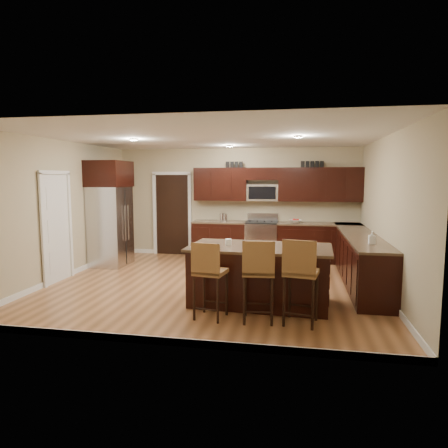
% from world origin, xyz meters
% --- Properties ---
extents(floor, '(6.00, 6.00, 0.00)m').
position_xyz_m(floor, '(0.00, 0.00, 0.00)').
color(floor, '#A16A40').
rests_on(floor, ground).
extents(ceiling, '(6.00, 6.00, 0.00)m').
position_xyz_m(ceiling, '(0.00, 0.00, 2.70)').
color(ceiling, silver).
rests_on(ceiling, wall_back).
extents(wall_back, '(6.00, 0.00, 6.00)m').
position_xyz_m(wall_back, '(0.00, 2.75, 1.35)').
color(wall_back, tan).
rests_on(wall_back, floor).
extents(wall_left, '(0.00, 5.50, 5.50)m').
position_xyz_m(wall_left, '(-3.00, 0.00, 1.35)').
color(wall_left, tan).
rests_on(wall_left, floor).
extents(wall_right, '(0.00, 5.50, 5.50)m').
position_xyz_m(wall_right, '(3.00, 0.00, 1.35)').
color(wall_right, tan).
rests_on(wall_right, floor).
extents(base_cabinets, '(4.02, 3.96, 0.92)m').
position_xyz_m(base_cabinets, '(1.90, 1.45, 0.46)').
color(base_cabinets, black).
rests_on(base_cabinets, floor).
extents(upper_cabinets, '(4.00, 0.33, 0.80)m').
position_xyz_m(upper_cabinets, '(1.04, 2.58, 1.84)').
color(upper_cabinets, black).
rests_on(upper_cabinets, wall_back).
extents(range, '(0.76, 0.64, 1.11)m').
position_xyz_m(range, '(0.68, 2.45, 0.47)').
color(range, silver).
rests_on(range, floor).
extents(microwave, '(0.76, 0.31, 0.40)m').
position_xyz_m(microwave, '(0.68, 2.60, 1.62)').
color(microwave, silver).
rests_on(microwave, upper_cabinets).
extents(doorway, '(0.85, 0.03, 2.06)m').
position_xyz_m(doorway, '(-1.65, 2.73, 1.03)').
color(doorway, black).
rests_on(doorway, floor).
extents(pantry_door, '(0.03, 0.80, 2.04)m').
position_xyz_m(pantry_door, '(-2.98, -0.30, 1.02)').
color(pantry_door, white).
rests_on(pantry_door, floor).
extents(letter_decor, '(2.20, 0.03, 0.15)m').
position_xyz_m(letter_decor, '(0.90, 2.58, 2.29)').
color(letter_decor, black).
rests_on(letter_decor, upper_cabinets).
extents(island, '(2.26, 1.26, 0.92)m').
position_xyz_m(island, '(0.95, -0.94, 0.43)').
color(island, black).
rests_on(island, floor).
extents(stool_left, '(0.48, 0.48, 1.10)m').
position_xyz_m(stool_left, '(0.31, -1.79, 0.69)').
color(stool_left, olive).
rests_on(stool_left, floor).
extents(stool_mid, '(0.46, 0.46, 1.15)m').
position_xyz_m(stool_mid, '(1.01, -1.79, 0.72)').
color(stool_mid, olive).
rests_on(stool_mid, floor).
extents(stool_right, '(0.51, 0.51, 1.18)m').
position_xyz_m(stool_right, '(1.57, -1.79, 0.74)').
color(stool_right, olive).
rests_on(stool_right, floor).
extents(refrigerator, '(0.79, 0.95, 2.35)m').
position_xyz_m(refrigerator, '(-2.62, 1.22, 1.21)').
color(refrigerator, silver).
rests_on(refrigerator, floor).
extents(floor_mat, '(0.98, 0.72, 0.01)m').
position_xyz_m(floor_mat, '(0.56, 1.50, 0.01)').
color(floor_mat, brown).
rests_on(floor_mat, floor).
extents(fruit_bowl, '(0.32, 0.32, 0.07)m').
position_xyz_m(fruit_bowl, '(1.47, 2.45, 0.96)').
color(fruit_bowl, silver).
rests_on(fruit_bowl, base_cabinets).
extents(soap_bottle, '(0.10, 0.10, 0.21)m').
position_xyz_m(soap_bottle, '(2.70, -0.43, 1.03)').
color(soap_bottle, '#B2B2B2').
rests_on(soap_bottle, base_cabinets).
extents(canister_tall, '(0.12, 0.12, 0.19)m').
position_xyz_m(canister_tall, '(-0.29, 2.45, 1.02)').
color(canister_tall, silver).
rests_on(canister_tall, base_cabinets).
extents(canister_short, '(0.11, 0.11, 0.18)m').
position_xyz_m(canister_short, '(-0.22, 2.45, 1.01)').
color(canister_short, silver).
rests_on(canister_short, base_cabinets).
extents(island_jar, '(0.10, 0.10, 0.10)m').
position_xyz_m(island_jar, '(0.45, -0.94, 0.97)').
color(island_jar, white).
rests_on(island_jar, island).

